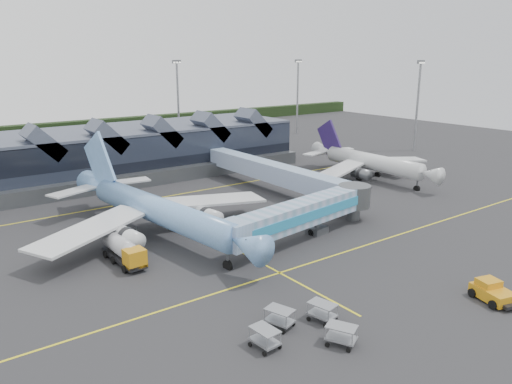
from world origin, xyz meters
TOP-DOWN VIEW (x-y plane):
  - ground at (0.00, 0.00)m, footprint 260.00×260.00m
  - taxi_stripes at (0.00, 10.00)m, footprint 120.00×60.00m
  - tree_line_far at (0.00, 110.00)m, footprint 260.00×4.00m
  - terminal at (-5.07, 47.35)m, footprint 90.00×22.25m
  - light_masts at (21.00, 62.80)m, footprint 132.40×42.56m
  - main_airliner at (-5.95, 11.10)m, footprint 34.77×40.28m
  - regional_jet at (42.32, 16.51)m, footprint 28.71×31.16m
  - jet_bridge at (10.94, -1.16)m, footprint 27.34×7.66m
  - fuel_truck at (-12.89, 5.26)m, footprint 2.78×8.86m
  - pushback_tug at (12.80, -25.50)m, footprint 3.74×4.92m
  - baggage_carts at (-6.46, -19.05)m, footprint 8.79×8.16m

SIDE VIEW (x-z plane):
  - ground at x=0.00m, z-range 0.00..0.00m
  - taxi_stripes at x=0.00m, z-range 0.00..0.01m
  - pushback_tug at x=12.80m, z-range -0.10..1.89m
  - baggage_carts at x=-6.46m, z-range 0.11..1.85m
  - fuel_truck at x=-12.89m, z-range 0.18..3.14m
  - tree_line_far at x=0.00m, z-range 0.00..4.00m
  - regional_jet at x=42.32m, z-range -1.96..8.77m
  - jet_bridge at x=10.94m, z-range 0.82..6.16m
  - main_airliner at x=-5.95m, z-range -2.67..10.27m
  - terminal at x=-5.07m, z-range -1.38..11.14m
  - light_masts at x=21.00m, z-range 1.26..23.71m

